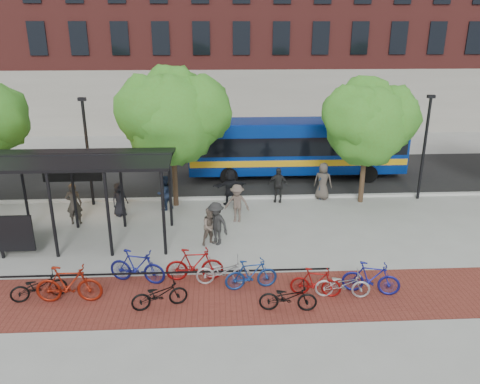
{
  "coord_description": "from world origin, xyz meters",
  "views": [
    {
      "loc": [
        -1.03,
        -17.84,
        8.11
      ],
      "look_at": [
        -0.07,
        0.51,
        1.6
      ],
      "focal_mm": 35.0,
      "sensor_mm": 36.0,
      "label": 1
    }
  ],
  "objects_px": {
    "tree_c": "(369,119)",
    "bike_0": "(39,286)",
    "lamp_post_right": "(425,145)",
    "pedestrian_4": "(278,185)",
    "pedestrian_6": "(323,181)",
    "pedestrian_8": "(211,226)",
    "bike_4": "(159,294)",
    "bike_1": "(69,284)",
    "bike_9": "(316,282)",
    "pedestrian_7": "(323,184)",
    "bus": "(296,145)",
    "bike_6": "(223,271)",
    "bike_10": "(343,284)",
    "pedestrian_9": "(216,223)",
    "bike_3": "(137,266)",
    "pedestrian_0": "(120,199)",
    "pedestrian_5": "(230,187)",
    "tree_b": "(174,112)",
    "bus_shelter": "(29,170)",
    "pedestrian_1": "(74,204)",
    "lamp_post_left": "(87,149)",
    "bike_5": "(194,264)",
    "bike_8": "(288,297)",
    "pedestrian_3": "(237,203)",
    "bike_11": "(371,278)",
    "bike_7": "(251,274)"
  },
  "relations": [
    {
      "from": "tree_c",
      "to": "bike_0",
      "type": "relative_size",
      "value": 3.51
    },
    {
      "from": "lamp_post_right",
      "to": "pedestrian_4",
      "type": "bearing_deg",
      "value": -179.49
    },
    {
      "from": "pedestrian_6",
      "to": "pedestrian_8",
      "type": "relative_size",
      "value": 1.2
    },
    {
      "from": "bike_4",
      "to": "bike_1",
      "type": "bearing_deg",
      "value": 64.67
    },
    {
      "from": "bike_9",
      "to": "pedestrian_7",
      "type": "height_order",
      "value": "pedestrian_7"
    },
    {
      "from": "bus",
      "to": "bike_6",
      "type": "bearing_deg",
      "value": -110.35
    },
    {
      "from": "bike_10",
      "to": "pedestrian_9",
      "type": "relative_size",
      "value": 0.99
    },
    {
      "from": "pedestrian_6",
      "to": "bus",
      "type": "bearing_deg",
      "value": -56.1
    },
    {
      "from": "bike_3",
      "to": "pedestrian_0",
      "type": "distance_m",
      "value": 6.25
    },
    {
      "from": "bike_9",
      "to": "pedestrian_5",
      "type": "xyz_separation_m",
      "value": [
        -2.44,
        8.27,
        0.39
      ]
    },
    {
      "from": "bike_0",
      "to": "bike_1",
      "type": "distance_m",
      "value": 1.06
    },
    {
      "from": "bike_9",
      "to": "bike_6",
      "type": "bearing_deg",
      "value": 84.66
    },
    {
      "from": "tree_b",
      "to": "pedestrian_0",
      "type": "height_order",
      "value": "tree_b"
    },
    {
      "from": "bus_shelter",
      "to": "bike_6",
      "type": "height_order",
      "value": "bus_shelter"
    },
    {
      "from": "pedestrian_0",
      "to": "pedestrian_1",
      "type": "relative_size",
      "value": 0.85
    },
    {
      "from": "pedestrian_0",
      "to": "pedestrian_8",
      "type": "distance_m",
      "value": 5.25
    },
    {
      "from": "bus_shelter",
      "to": "tree_b",
      "type": "height_order",
      "value": "tree_b"
    },
    {
      "from": "lamp_post_left",
      "to": "bike_5",
      "type": "relative_size",
      "value": 2.64
    },
    {
      "from": "bike_10",
      "to": "pedestrian_4",
      "type": "relative_size",
      "value": 1.01
    },
    {
      "from": "bike_6",
      "to": "bike_8",
      "type": "bearing_deg",
      "value": -130.02
    },
    {
      "from": "bus_shelter",
      "to": "pedestrian_1",
      "type": "xyz_separation_m",
      "value": [
        0.95,
        1.75,
        -2.07
      ]
    },
    {
      "from": "lamp_post_right",
      "to": "bike_5",
      "type": "relative_size",
      "value": 2.64
    },
    {
      "from": "bike_5",
      "to": "pedestrian_3",
      "type": "height_order",
      "value": "pedestrian_3"
    },
    {
      "from": "bike_1",
      "to": "bike_4",
      "type": "distance_m",
      "value": 2.86
    },
    {
      "from": "bike_0",
      "to": "bike_4",
      "type": "height_order",
      "value": "bike_4"
    },
    {
      "from": "pedestrian_3",
      "to": "pedestrian_9",
      "type": "height_order",
      "value": "pedestrian_9"
    },
    {
      "from": "pedestrian_7",
      "to": "pedestrian_3",
      "type": "bearing_deg",
      "value": -2.31
    },
    {
      "from": "bike_11",
      "to": "pedestrian_8",
      "type": "xyz_separation_m",
      "value": [
        -5.13,
        3.86,
        0.22
      ]
    },
    {
      "from": "bike_11",
      "to": "pedestrian_6",
      "type": "xyz_separation_m",
      "value": [
        0.36,
        8.76,
        0.38
      ]
    },
    {
      "from": "bike_3",
      "to": "bike_7",
      "type": "bearing_deg",
      "value": -83.7
    },
    {
      "from": "lamp_post_right",
      "to": "bike_3",
      "type": "height_order",
      "value": "lamp_post_right"
    },
    {
      "from": "tree_c",
      "to": "bike_9",
      "type": "xyz_separation_m",
      "value": [
        -4.04,
        -8.37,
        -3.57
      ]
    },
    {
      "from": "bike_8",
      "to": "bike_3",
      "type": "bearing_deg",
      "value": 72.79
    },
    {
      "from": "pedestrian_5",
      "to": "bus",
      "type": "bearing_deg",
      "value": -142.75
    },
    {
      "from": "bike_6",
      "to": "pedestrian_9",
      "type": "relative_size",
      "value": 1.04
    },
    {
      "from": "bike_0",
      "to": "pedestrian_9",
      "type": "height_order",
      "value": "pedestrian_9"
    },
    {
      "from": "bike_4",
      "to": "pedestrian_1",
      "type": "distance_m",
      "value": 7.99
    },
    {
      "from": "bike_0",
      "to": "bike_6",
      "type": "bearing_deg",
      "value": -103.24
    },
    {
      "from": "bike_6",
      "to": "bike_7",
      "type": "relative_size",
      "value": 1.04
    },
    {
      "from": "pedestrian_1",
      "to": "pedestrian_3",
      "type": "relative_size",
      "value": 1.08
    },
    {
      "from": "bike_1",
      "to": "pedestrian_9",
      "type": "distance_m",
      "value": 6.0
    },
    {
      "from": "bike_6",
      "to": "pedestrian_3",
      "type": "height_order",
      "value": "pedestrian_3"
    },
    {
      "from": "bike_9",
      "to": "pedestrian_7",
      "type": "bearing_deg",
      "value": -2.02
    },
    {
      "from": "bus",
      "to": "pedestrian_4",
      "type": "relative_size",
      "value": 6.98
    },
    {
      "from": "lamp_post_left",
      "to": "tree_c",
      "type": "bearing_deg",
      "value": -1.1
    },
    {
      "from": "pedestrian_0",
      "to": "pedestrian_9",
      "type": "distance_m",
      "value": 5.39
    },
    {
      "from": "tree_b",
      "to": "bike_6",
      "type": "distance_m",
      "value": 8.71
    },
    {
      "from": "bike_3",
      "to": "pedestrian_0",
      "type": "relative_size",
      "value": 1.25
    },
    {
      "from": "bike_5",
      "to": "bike_11",
      "type": "xyz_separation_m",
      "value": [
        5.66,
        -1.14,
        -0.03
      ]
    },
    {
      "from": "bike_3",
      "to": "bike_9",
      "type": "xyz_separation_m",
      "value": [
        5.77,
        -1.14,
        -0.1
      ]
    }
  ]
}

